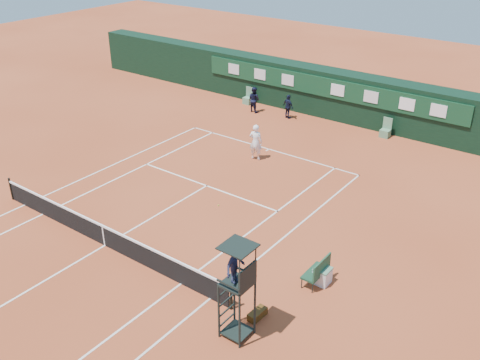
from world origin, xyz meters
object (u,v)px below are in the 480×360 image
(umpire_chair, at_px, (236,272))
(cooler, at_px, (322,275))
(tennis_net, at_px, (104,235))
(player, at_px, (256,142))
(player_bench, at_px, (318,270))

(umpire_chair, bearing_deg, cooler, 77.11)
(tennis_net, distance_m, player, 10.39)
(umpire_chair, height_order, player, umpire_chair)
(umpire_chair, xyz_separation_m, cooler, (0.90, 3.94, -2.13))
(tennis_net, relative_size, player_bench, 10.75)
(cooler, xyz_separation_m, player, (-8.05, 7.30, 0.66))
(umpire_chair, relative_size, player_bench, 2.85)
(tennis_net, xyz_separation_m, cooler, (8.18, 3.08, -0.18))
(tennis_net, distance_m, cooler, 8.74)
(tennis_net, height_order, player_bench, same)
(umpire_chair, height_order, player_bench, umpire_chair)
(player_bench, bearing_deg, cooler, 52.74)
(player_bench, bearing_deg, player, 136.86)
(cooler, distance_m, player, 10.88)
(umpire_chair, bearing_deg, player, 122.45)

